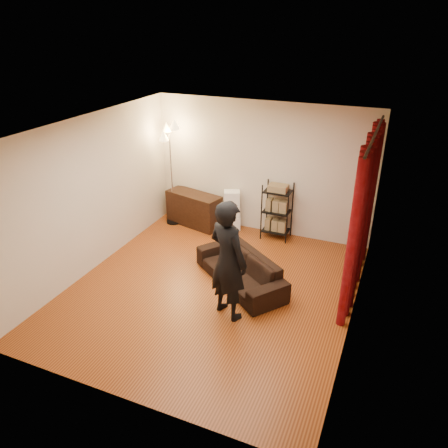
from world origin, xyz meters
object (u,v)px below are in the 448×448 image
at_px(storage_boxes, 232,210).
at_px(floor_lamp, 172,175).
at_px(person, 228,260).
at_px(wire_shelf, 277,211).
at_px(media_cabinet, 194,209).
at_px(sofa, 240,269).

xyz_separation_m(storage_boxes, floor_lamp, (-1.29, -0.22, 0.67)).
height_order(person, wire_shelf, person).
bearing_deg(wire_shelf, media_cabinet, 163.66).
bearing_deg(sofa, wire_shelf, 125.15).
bearing_deg(storage_boxes, sofa, -64.21).
xyz_separation_m(wire_shelf, floor_lamp, (-2.28, -0.17, 0.51)).
relative_size(storage_boxes, wire_shelf, 0.73).
relative_size(media_cabinet, storage_boxes, 1.44).
bearing_deg(sofa, media_cabinet, 171.38).
xyz_separation_m(person, storage_boxes, (-1.06, 2.79, -0.51)).
bearing_deg(wire_shelf, storage_boxes, 158.25).
bearing_deg(sofa, floor_lamp, 179.39).
distance_m(person, wire_shelf, 2.77).
bearing_deg(storage_boxes, floor_lamp, -170.38).
height_order(person, floor_lamp, floor_lamp).
bearing_deg(storage_boxes, person, -69.19).
relative_size(person, media_cabinet, 1.52).
xyz_separation_m(media_cabinet, storage_boxes, (0.83, 0.13, 0.07)).
height_order(media_cabinet, storage_boxes, storage_boxes).
height_order(media_cabinet, wire_shelf, wire_shelf).
bearing_deg(media_cabinet, wire_shelf, 16.64).
relative_size(sofa, media_cabinet, 1.51).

